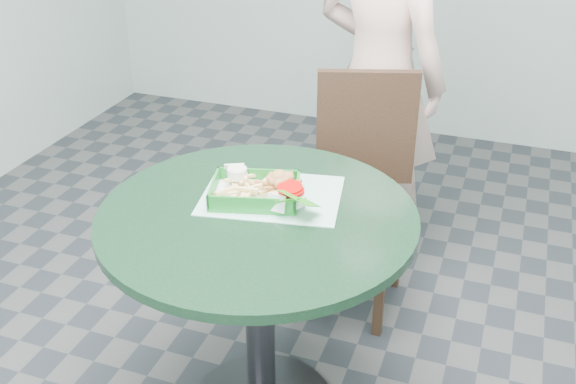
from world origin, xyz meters
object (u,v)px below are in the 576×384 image
(food_basket, at_px, (255,200))
(crab_sandwich, at_px, (280,191))
(diner_person, at_px, (380,60))
(cafe_table, at_px, (259,267))
(sauce_ramekin, at_px, (244,177))
(dining_chair, at_px, (358,177))

(food_basket, relative_size, crab_sandwich, 2.18)
(diner_person, xyz_separation_m, crab_sandwich, (-0.05, -1.03, -0.09))
(cafe_table, bearing_deg, food_basket, 116.72)
(food_basket, height_order, sauce_ramekin, sauce_ramekin)
(sauce_ramekin, bearing_deg, diner_person, 79.27)
(crab_sandwich, bearing_deg, dining_chair, 83.54)
(cafe_table, bearing_deg, diner_person, 85.34)
(dining_chair, relative_size, diner_person, 0.52)
(diner_person, height_order, crab_sandwich, diner_person)
(crab_sandwich, bearing_deg, cafe_table, -112.73)
(dining_chair, bearing_deg, sauce_ramekin, -126.18)
(diner_person, distance_m, sauce_ramekin, 1.00)
(cafe_table, height_order, diner_person, diner_person)
(dining_chair, bearing_deg, diner_person, 75.50)
(crab_sandwich, relative_size, sauce_ramekin, 1.91)
(diner_person, distance_m, crab_sandwich, 1.03)
(food_basket, relative_size, sauce_ramekin, 4.17)
(dining_chair, distance_m, diner_person, 0.51)
(cafe_table, height_order, crab_sandwich, crab_sandwich)
(cafe_table, relative_size, sauce_ramekin, 15.16)
(food_basket, distance_m, crab_sandwich, 0.08)
(diner_person, bearing_deg, food_basket, 102.62)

